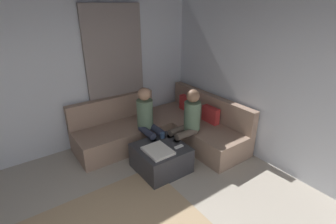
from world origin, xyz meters
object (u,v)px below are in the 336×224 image
(sectional_couch, at_px, (165,128))
(game_remote, at_px, (179,147))
(coffee_mug, at_px, (162,135))
(person_on_couch_back, at_px, (188,121))
(person_on_couch_side, at_px, (148,119))
(ottoman, at_px, (161,158))

(sectional_couch, relative_size, game_remote, 17.00)
(coffee_mug, xyz_separation_m, person_on_couch_back, (0.13, 0.43, 0.19))
(sectional_couch, relative_size, person_on_couch_back, 2.12)
(game_remote, bearing_deg, person_on_couch_side, -170.93)
(coffee_mug, bearing_deg, game_remote, 5.71)
(person_on_couch_back, bearing_deg, coffee_mug, 73.57)
(sectional_couch, xyz_separation_m, ottoman, (0.69, -0.56, -0.07))
(person_on_couch_side, bearing_deg, sectional_couch, -162.03)
(sectional_couch, distance_m, person_on_couch_side, 0.61)
(coffee_mug, distance_m, person_on_couch_side, 0.38)
(person_on_couch_side, bearing_deg, person_on_couch_back, 138.43)
(sectional_couch, distance_m, person_on_couch_back, 0.71)
(ottoman, height_order, game_remote, game_remote)
(coffee_mug, bearing_deg, person_on_couch_side, -166.88)
(ottoman, distance_m, person_on_couch_back, 0.77)
(ottoman, relative_size, game_remote, 5.07)
(ottoman, bearing_deg, coffee_mug, 140.71)
(person_on_couch_back, bearing_deg, ottoman, 98.49)
(person_on_couch_back, height_order, person_on_couch_side, same)
(person_on_couch_back, relative_size, person_on_couch_side, 1.00)
(sectional_couch, bearing_deg, person_on_couch_side, -72.03)
(ottoman, xyz_separation_m, game_remote, (0.18, 0.22, 0.22))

